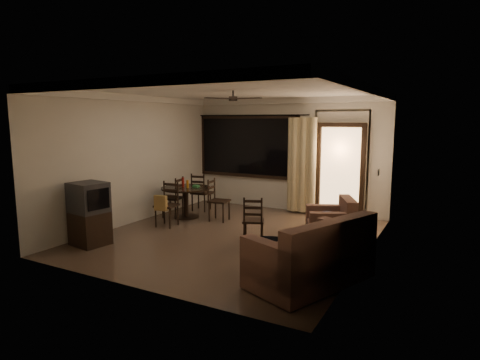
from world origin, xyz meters
The scene contains 12 objects.
ground centered at (0.00, 0.00, 0.00)m, with size 5.50×5.50×0.00m, color #7F6651.
room_shell centered at (0.59, 1.77, 1.83)m, with size 5.50×6.70×5.50m.
dining_table centered at (-1.74, 0.85, 0.56)m, with size 1.14×1.14×0.93m.
dining_chair_west centered at (-2.04, 0.74, 0.28)m, with size 0.47×0.47×0.95m.
dining_chair_east centered at (-0.92, 0.95, 0.28)m, with size 0.47×0.47×0.95m.
dining_chair_south centered at (-1.64, -0.01, 0.31)m, with size 0.47×0.52×0.95m.
dining_chair_north centered at (-1.84, 1.62, 0.28)m, with size 0.47×0.47×0.95m.
tv_cabinet centered at (-2.05, -1.69, 0.58)m, with size 0.67×0.62×1.15m.
sofa centered at (2.11, -1.50, 0.38)m, with size 1.53×1.98×0.94m.
armchair centered at (1.82, 0.52, 0.34)m, with size 1.09×1.09×0.83m.
coffee_table centered at (1.31, -0.93, 0.23)m, with size 0.80×0.48×0.35m.
side_chair centered at (0.52, -0.17, 0.26)m, with size 0.51×0.51×0.88m.
Camera 1 is at (3.73, -6.62, 2.25)m, focal length 30.00 mm.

